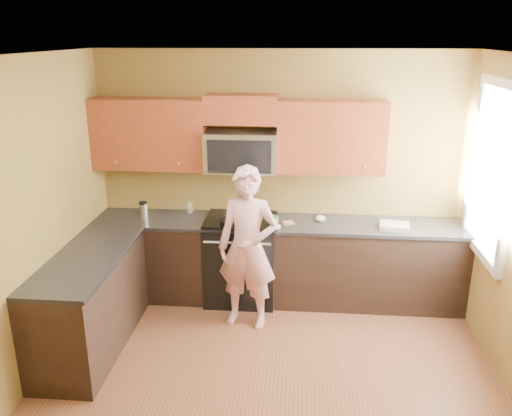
# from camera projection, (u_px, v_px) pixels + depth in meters

# --- Properties ---
(floor) EXTENTS (4.00, 4.00, 0.00)m
(floor) POSITION_uv_depth(u_px,v_px,m) (266.00, 396.00, 4.33)
(floor) COLOR brown
(floor) RESTS_ON ground
(ceiling) EXTENTS (4.00, 4.00, 0.00)m
(ceiling) POSITION_uv_depth(u_px,v_px,m) (269.00, 57.00, 3.47)
(ceiling) COLOR white
(ceiling) RESTS_ON ground
(wall_back) EXTENTS (4.00, 0.00, 4.00)m
(wall_back) POSITION_uv_depth(u_px,v_px,m) (279.00, 176.00, 5.79)
(wall_back) COLOR olive
(wall_back) RESTS_ON ground
(wall_left) EXTENTS (0.00, 4.00, 4.00)m
(wall_left) POSITION_uv_depth(u_px,v_px,m) (11.00, 236.00, 4.07)
(wall_left) COLOR olive
(wall_left) RESTS_ON ground
(cabinet_back_run) EXTENTS (4.00, 0.60, 0.88)m
(cabinet_back_run) POSITION_uv_depth(u_px,v_px,m) (277.00, 262.00, 5.80)
(cabinet_back_run) COLOR black
(cabinet_back_run) RESTS_ON floor
(cabinet_left_run) EXTENTS (0.60, 1.60, 0.88)m
(cabinet_left_run) POSITION_uv_depth(u_px,v_px,m) (90.00, 304.00, 4.90)
(cabinet_left_run) COLOR black
(cabinet_left_run) RESTS_ON floor
(countertop_back) EXTENTS (4.00, 0.62, 0.04)m
(countertop_back) POSITION_uv_depth(u_px,v_px,m) (278.00, 223.00, 5.64)
(countertop_back) COLOR black
(countertop_back) RESTS_ON cabinet_back_run
(countertop_left) EXTENTS (0.62, 1.60, 0.04)m
(countertop_left) POSITION_uv_depth(u_px,v_px,m) (86.00, 259.00, 4.75)
(countertop_left) COLOR black
(countertop_left) RESTS_ON cabinet_left_run
(stove) EXTENTS (0.76, 0.65, 0.95)m
(stove) POSITION_uv_depth(u_px,v_px,m) (241.00, 259.00, 5.80)
(stove) COLOR black
(stove) RESTS_ON floor
(microwave) EXTENTS (0.76, 0.40, 0.42)m
(microwave) POSITION_uv_depth(u_px,v_px,m) (241.00, 171.00, 5.60)
(microwave) COLOR silver
(microwave) RESTS_ON wall_back
(upper_cab_left) EXTENTS (1.22, 0.33, 0.75)m
(upper_cab_left) POSITION_uv_depth(u_px,v_px,m) (152.00, 168.00, 5.72)
(upper_cab_left) COLOR brown
(upper_cab_left) RESTS_ON wall_back
(upper_cab_right) EXTENTS (1.12, 0.33, 0.75)m
(upper_cab_right) POSITION_uv_depth(u_px,v_px,m) (330.00, 172.00, 5.56)
(upper_cab_right) COLOR brown
(upper_cab_right) RESTS_ON wall_back
(upper_cab_over_mw) EXTENTS (0.76, 0.33, 0.30)m
(upper_cab_over_mw) POSITION_uv_depth(u_px,v_px,m) (241.00, 109.00, 5.43)
(upper_cab_over_mw) COLOR brown
(upper_cab_over_mw) RESTS_ON wall_back
(window) EXTENTS (0.06, 1.06, 1.66)m
(window) POSITION_uv_depth(u_px,v_px,m) (493.00, 171.00, 4.77)
(window) COLOR white
(window) RESTS_ON wall_right
(woman) EXTENTS (0.67, 0.51, 1.66)m
(woman) POSITION_uv_depth(u_px,v_px,m) (248.00, 248.00, 5.18)
(woman) COLOR pink
(woman) RESTS_ON floor
(frying_pan) EXTENTS (0.33, 0.45, 0.05)m
(frying_pan) POSITION_uv_depth(u_px,v_px,m) (231.00, 224.00, 5.48)
(frying_pan) COLOR black
(frying_pan) RESTS_ON stove
(butter_tub) EXTENTS (0.16, 0.16, 0.09)m
(butter_tub) POSITION_uv_depth(u_px,v_px,m) (273.00, 222.00, 5.61)
(butter_tub) COLOR yellow
(butter_tub) RESTS_ON countertop_back
(toast_slice) EXTENTS (0.14, 0.14, 0.01)m
(toast_slice) POSITION_uv_depth(u_px,v_px,m) (289.00, 223.00, 5.58)
(toast_slice) COLOR #B27F47
(toast_slice) RESTS_ON countertop_back
(napkin_a) EXTENTS (0.14, 0.15, 0.06)m
(napkin_a) POSITION_uv_depth(u_px,v_px,m) (276.00, 227.00, 5.40)
(napkin_a) COLOR silver
(napkin_a) RESTS_ON countertop_back
(napkin_b) EXTENTS (0.14, 0.15, 0.07)m
(napkin_b) POSITION_uv_depth(u_px,v_px,m) (320.00, 218.00, 5.63)
(napkin_b) COLOR silver
(napkin_b) RESTS_ON countertop_back
(dish_towel) EXTENTS (0.33, 0.28, 0.05)m
(dish_towel) POSITION_uv_depth(u_px,v_px,m) (395.00, 226.00, 5.43)
(dish_towel) COLOR white
(dish_towel) RESTS_ON countertop_back
(travel_mug) EXTENTS (0.11, 0.11, 0.19)m
(travel_mug) POSITION_uv_depth(u_px,v_px,m) (144.00, 219.00, 5.72)
(travel_mug) COLOR silver
(travel_mug) RESTS_ON countertop_back
(glass_c) EXTENTS (0.07, 0.07, 0.12)m
(glass_c) POSITION_uv_depth(u_px,v_px,m) (190.00, 208.00, 5.89)
(glass_c) COLOR silver
(glass_c) RESTS_ON countertop_back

